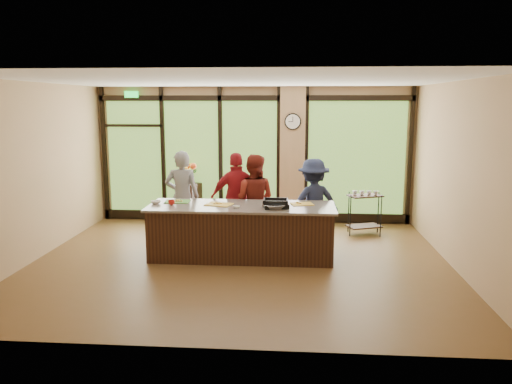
% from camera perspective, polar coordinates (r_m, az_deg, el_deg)
% --- Properties ---
extents(floor, '(7.00, 7.00, 0.00)m').
position_cam_1_polar(floor, '(8.50, -1.85, -8.03)').
color(floor, brown).
rests_on(floor, ground).
extents(ceiling, '(7.00, 7.00, 0.00)m').
position_cam_1_polar(ceiling, '(8.08, -1.97, 12.62)').
color(ceiling, white).
rests_on(ceiling, back_wall).
extents(back_wall, '(7.00, 0.00, 7.00)m').
position_cam_1_polar(back_wall, '(11.12, -0.22, 4.23)').
color(back_wall, tan).
rests_on(back_wall, floor).
extents(left_wall, '(0.00, 6.00, 6.00)m').
position_cam_1_polar(left_wall, '(9.22, -24.10, 2.09)').
color(left_wall, tan).
rests_on(left_wall, floor).
extents(right_wall, '(0.00, 6.00, 6.00)m').
position_cam_1_polar(right_wall, '(8.52, 22.21, 1.63)').
color(right_wall, tan).
rests_on(right_wall, floor).
extents(window_wall, '(6.90, 0.12, 3.00)m').
position_cam_1_polar(window_wall, '(11.07, 0.61, 3.66)').
color(window_wall, tan).
rests_on(window_wall, floor).
extents(island_base, '(3.10, 1.00, 0.88)m').
position_cam_1_polar(island_base, '(8.66, -1.65, -4.64)').
color(island_base, black).
rests_on(island_base, floor).
extents(countertop, '(3.20, 1.10, 0.04)m').
position_cam_1_polar(countertop, '(8.55, -1.66, -1.66)').
color(countertop, slate).
rests_on(countertop, island_base).
extents(wall_clock, '(0.36, 0.04, 0.36)m').
position_cam_1_polar(wall_clock, '(10.90, 4.22, 8.03)').
color(wall_clock, black).
rests_on(wall_clock, window_wall).
extents(cook_left, '(0.68, 0.47, 1.77)m').
position_cam_1_polar(cook_left, '(9.59, -8.42, -0.56)').
color(cook_left, gray).
rests_on(cook_left, floor).
extents(cook_midleft, '(0.93, 0.78, 1.71)m').
position_cam_1_polar(cook_midleft, '(9.38, -0.29, -0.88)').
color(cook_midleft, maroon).
rests_on(cook_midleft, floor).
extents(cook_midright, '(1.09, 0.65, 1.74)m').
position_cam_1_polar(cook_midright, '(9.41, -2.15, -0.76)').
color(cook_midright, maroon).
rests_on(cook_midright, floor).
extents(cook_right, '(1.20, 0.94, 1.64)m').
position_cam_1_polar(cook_right, '(9.34, 6.56, -1.21)').
color(cook_right, '#1C233E').
rests_on(cook_right, floor).
extents(roasting_pan, '(0.47, 0.40, 0.07)m').
position_cam_1_polar(roasting_pan, '(8.36, 2.27, -1.54)').
color(roasting_pan, black).
rests_on(roasting_pan, countertop).
extents(mixing_bowl, '(0.43, 0.43, 0.08)m').
position_cam_1_polar(mixing_bowl, '(8.25, 2.13, -1.67)').
color(mixing_bowl, silver).
rests_on(mixing_bowl, countertop).
extents(cutting_board_left, '(0.44, 0.34, 0.01)m').
position_cam_1_polar(cutting_board_left, '(8.95, -8.97, -1.08)').
color(cutting_board_left, '#498F34').
rests_on(cutting_board_left, countertop).
extents(cutting_board_center, '(0.50, 0.43, 0.01)m').
position_cam_1_polar(cutting_board_center, '(8.62, -4.26, -1.41)').
color(cutting_board_center, gold).
rests_on(cutting_board_center, countertop).
extents(cutting_board_right, '(0.43, 0.36, 0.01)m').
position_cam_1_polar(cutting_board_right, '(8.67, 5.29, -1.37)').
color(cutting_board_right, gold).
rests_on(cutting_board_right, countertop).
extents(prep_bowl_near, '(0.22, 0.22, 0.05)m').
position_cam_1_polar(prep_bowl_near, '(8.84, -11.38, -1.17)').
color(prep_bowl_near, white).
rests_on(prep_bowl_near, countertop).
extents(prep_bowl_mid, '(0.15, 0.15, 0.04)m').
position_cam_1_polar(prep_bowl_mid, '(8.34, -2.24, -1.71)').
color(prep_bowl_mid, white).
rests_on(prep_bowl_mid, countertop).
extents(prep_bowl_far, '(0.14, 0.14, 0.03)m').
position_cam_1_polar(prep_bowl_far, '(8.94, 2.26, -0.91)').
color(prep_bowl_far, white).
rests_on(prep_bowl_far, countertop).
extents(red_ramekin, '(0.11, 0.11, 0.09)m').
position_cam_1_polar(red_ramekin, '(8.69, -9.62, -1.19)').
color(red_ramekin, red).
rests_on(red_ramekin, countertop).
extents(flower_stand, '(0.57, 0.57, 0.88)m').
position_cam_1_polar(flower_stand, '(11.24, -7.68, -1.26)').
color(flower_stand, black).
rests_on(flower_stand, floor).
extents(flower_vase, '(0.28, 0.28, 0.27)m').
position_cam_1_polar(flower_vase, '(11.14, -7.75, 1.65)').
color(flower_vase, olive).
rests_on(flower_vase, flower_stand).
extents(bar_cart, '(0.75, 0.59, 0.90)m').
position_cam_1_polar(bar_cart, '(10.35, 12.32, -1.83)').
color(bar_cart, black).
rests_on(bar_cart, floor).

